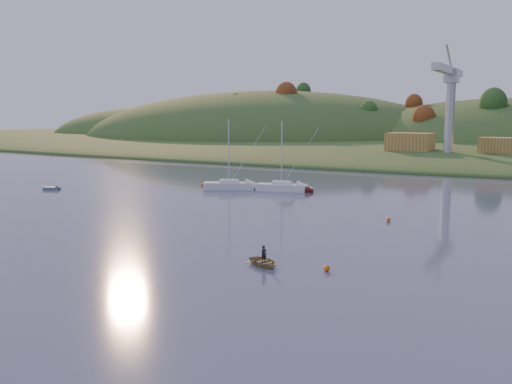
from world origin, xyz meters
The scene contains 19 objects.
ground centered at (0.00, 0.00, 0.00)m, with size 500.00×500.00×0.00m, color #37415A.
far_shore centered at (0.00, 230.00, 0.00)m, with size 620.00×220.00×1.50m, color #24441B.
shore_slope centered at (0.00, 165.00, 0.00)m, with size 640.00×150.00×7.00m, color #24441B.
hill_left_far centered at (-160.00, 215.00, 0.00)m, with size 120.00×100.00×32.00m, color #24441B.
hill_left centered at (-90.00, 200.00, 0.00)m, with size 170.00×140.00×44.00m, color #24441B.
hillside_trees centered at (0.00, 185.00, 0.00)m, with size 280.00×50.00×32.00m, color #244619, non-canonical shape.
wharf centered at (5.00, 122.00, 1.20)m, with size 42.00×16.00×2.40m, color slate.
shed_west centered at (-8.00, 123.00, 4.80)m, with size 11.00×8.00×4.80m, color olive.
shed_east centered at (13.00, 124.00, 4.40)m, with size 9.00×7.00×4.00m, color olive.
dock_crane centered at (2.00, 118.39, 17.17)m, with size 3.20×28.00×20.30m.
sailboat_near centered at (-10.98, 56.21, 0.71)m, with size 8.16×3.92×10.88m.
sailboat_far centered at (-19.20, 53.95, 0.72)m, with size 8.23×5.76×11.11m.
canoe centered at (7.66, 15.84, 0.32)m, with size 2.23×3.12×0.65m, color tan.
paddler centered at (7.66, 15.84, 0.69)m, with size 0.50×0.33×1.38m, color black.
red_tender centered at (-7.08, 56.78, 0.28)m, with size 4.12×2.08×1.34m.
grey_dinghy centered at (-43.14, 40.15, 0.22)m, with size 3.03×2.38×1.08m.
buoy_0 centered at (12.60, 16.74, 0.25)m, with size 0.50×0.50×0.50m, color orange.
buoy_1 centered at (10.91, 38.96, 0.25)m, with size 0.50×0.50×0.50m, color orange.
buoy_2 centered at (-25.11, 54.90, 0.25)m, with size 0.50×0.50×0.50m, color orange.
Camera 1 is at (28.37, -22.60, 11.82)m, focal length 40.00 mm.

